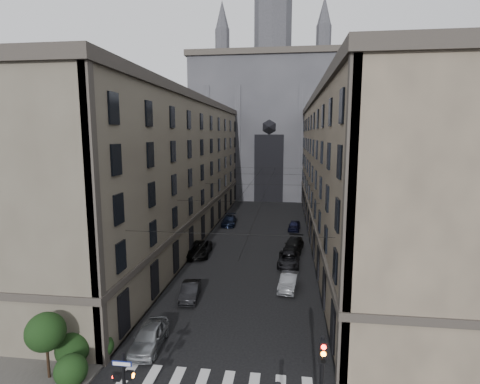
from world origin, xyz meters
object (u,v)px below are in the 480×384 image
at_px(car_left_midnear, 190,291).
at_px(car_left_midfar, 199,249).
at_px(car_right_midfar, 294,245).
at_px(car_left_near, 149,337).
at_px(car_left_far, 229,221).
at_px(car_right_far, 294,226).
at_px(car_right_midnear, 289,259).
at_px(traffic_light_right, 322,377).
at_px(car_right_near, 289,282).
at_px(gothic_tower, 272,118).

height_order(car_left_midnear, car_left_midfar, car_left_midfar).
bearing_deg(car_right_midfar, car_left_near, -105.92).
relative_size(car_left_far, car_right_far, 1.23).
distance_m(car_left_far, car_right_midnear, 19.55).
bearing_deg(car_right_midnear, car_left_midfar, 171.04).
height_order(car_left_midfar, car_right_far, car_left_midfar).
xyz_separation_m(traffic_light_right, car_right_far, (-0.57, 38.76, -2.59)).
bearing_deg(car_left_midnear, car_left_far, 85.40).
bearing_deg(car_left_far, car_right_midnear, -64.81).
distance_m(car_right_midnear, car_right_midfar, 5.34).
bearing_deg(car_right_midfar, car_right_near, -85.29).
relative_size(car_left_near, car_left_far, 0.89).
relative_size(car_left_far, car_right_midfar, 0.98).
xyz_separation_m(gothic_tower, car_left_far, (-5.02, -32.35, -17.06)).
bearing_deg(car_left_near, car_right_midnear, 59.06).
xyz_separation_m(car_left_near, car_right_midnear, (9.17, 16.95, -0.08)).
relative_size(traffic_light_right, car_left_midfar, 0.94).
bearing_deg(car_right_near, car_right_midnear, 97.89).
distance_m(car_left_far, car_right_midfar, 15.48).
bearing_deg(traffic_light_right, car_left_midfar, 114.76).
bearing_deg(car_right_midfar, traffic_light_right, -80.63).
bearing_deg(traffic_light_right, car_left_near, 148.44).
height_order(traffic_light_right, car_right_near, traffic_light_right).
xyz_separation_m(traffic_light_right, car_right_midfar, (-0.77, 28.74, -2.54)).
height_order(car_left_near, car_right_midnear, car_left_near).
height_order(car_left_far, car_right_far, car_left_far).
bearing_deg(traffic_light_right, car_right_far, 90.85).
bearing_deg(car_left_far, car_left_near, -92.86).
distance_m(traffic_light_right, car_right_far, 38.85).
xyz_separation_m(car_left_midnear, car_left_midfar, (-2.00, 11.51, 0.09)).
distance_m(car_left_near, car_right_midfar, 24.32).
bearing_deg(gothic_tower, car_right_far, -81.65).
distance_m(car_left_near, car_right_midnear, 19.27).
height_order(car_left_far, car_right_midfar, car_right_midfar).
bearing_deg(car_right_midfar, car_right_far, 96.73).
bearing_deg(traffic_light_right, car_right_midfar, 91.53).
xyz_separation_m(car_left_near, car_left_far, (-0.05, 34.19, -0.03)).
bearing_deg(car_right_midnear, car_left_midnear, -129.20).
bearing_deg(car_right_far, gothic_tower, 104.12).
distance_m(car_left_midnear, car_left_far, 26.62).
bearing_deg(car_right_far, car_right_near, -86.42).
distance_m(gothic_tower, car_right_midfar, 47.71).
relative_size(car_left_near, car_left_midnear, 1.10).
height_order(gothic_tower, traffic_light_right, gothic_tower).
bearing_deg(car_left_midfar, traffic_light_right, -68.86).
xyz_separation_m(car_left_midnear, car_right_near, (8.40, 3.11, 0.03)).
distance_m(gothic_tower, car_left_far, 36.92).
bearing_deg(car_left_far, car_right_far, -13.76).
distance_m(traffic_light_right, car_left_far, 42.12).
xyz_separation_m(traffic_light_right, car_left_midfar, (-11.80, 25.59, -2.52)).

